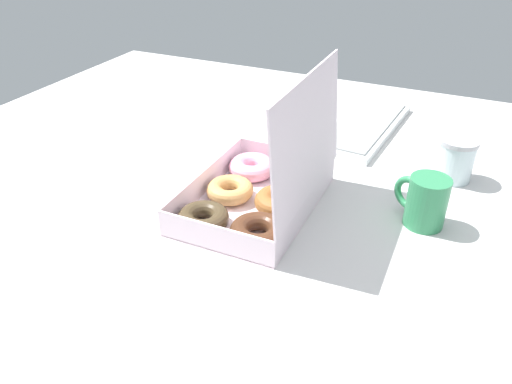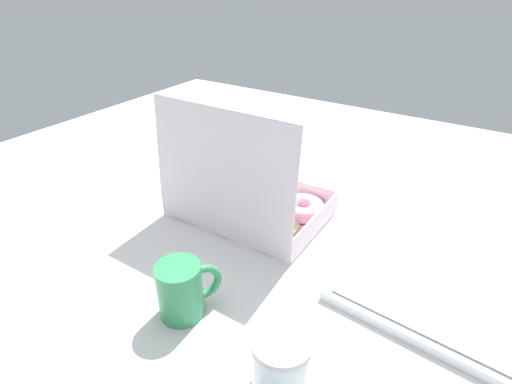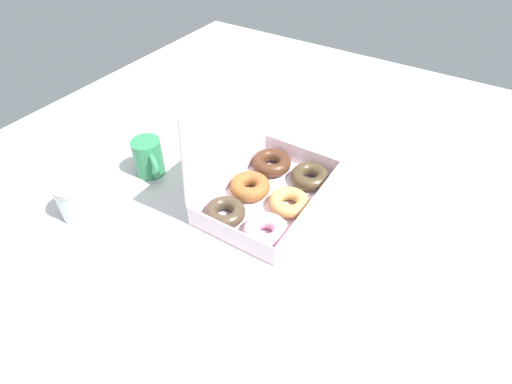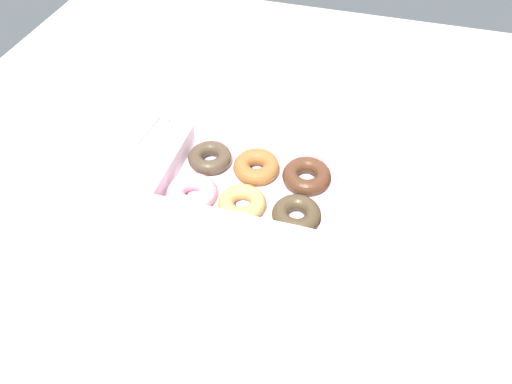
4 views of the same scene
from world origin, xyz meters
TOP-DOWN VIEW (x-y plane):
  - ground_plane at (0.00, 0.00)cm, footprint 180.00×180.00cm
  - donut_box at (-5.28, 4.13)cm, footprint 36.46×24.95cm
  - keyboard at (-51.69, 14.05)cm, footprint 40.76×18.55cm
  - coffee_mug at (-12.93, 35.30)cm, footprint 8.07×10.84cm
  - glass_jar at (-33.80, 38.77)cm, footprint 8.38×8.38cm

SIDE VIEW (x-z plane):
  - ground_plane at x=0.00cm, z-range -2.00..0.00cm
  - keyboard at x=-51.69cm, z-range -0.04..2.16cm
  - donut_box at x=-5.28cm, z-range -10.86..18.17cm
  - glass_jar at x=-33.80cm, z-range 0.05..9.80cm
  - coffee_mug at x=-12.93cm, z-range 0.13..10.24cm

